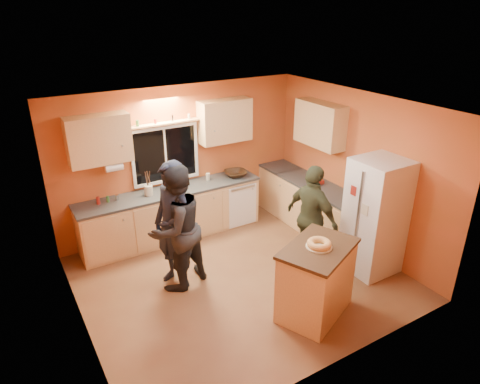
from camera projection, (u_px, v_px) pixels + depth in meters
ground at (240, 278)px, 6.49m from camera, size 4.50×4.50×0.00m
room_shell at (232, 169)px, 6.22m from camera, size 4.54×4.04×2.61m
back_counter at (192, 209)px, 7.65m from camera, size 4.23×0.62×0.90m
right_counter at (319, 210)px, 7.62m from camera, size 0.62×1.84×0.90m
refrigerator at (375, 217)px, 6.39m from camera, size 0.72×0.70×1.80m
island at (316, 280)px, 5.58m from camera, size 1.25×1.07×1.01m
bundt_pastry at (319, 244)px, 5.36m from camera, size 0.31×0.31×0.09m
person_left at (174, 226)px, 6.01m from camera, size 0.66×0.81×1.91m
person_center at (176, 228)px, 5.99m from camera, size 1.09×0.97×1.87m
person_right at (312, 218)px, 6.48m from camera, size 0.52×1.02×1.68m
mixing_bowl at (236, 174)px, 7.87m from camera, size 0.47×0.47×0.10m
utensil_crock at (149, 190)px, 7.08m from camera, size 0.14×0.14×0.17m
potted_plant at (356, 196)px, 6.77m from camera, size 0.27×0.24×0.26m
red_box at (319, 182)px, 7.53m from camera, size 0.18×0.14×0.07m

